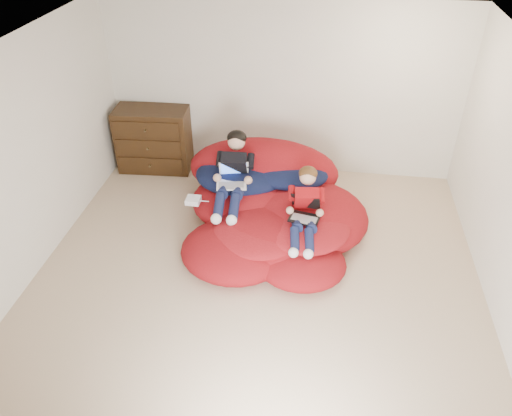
{
  "coord_description": "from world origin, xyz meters",
  "views": [
    {
      "loc": [
        0.6,
        -4.18,
        3.87
      ],
      "look_at": [
        -0.06,
        0.34,
        0.7
      ],
      "focal_mm": 35.0,
      "sensor_mm": 36.0,
      "label": 1
    }
  ],
  "objects": [
    {
      "name": "dresser",
      "position": [
        -1.87,
        2.22,
        0.48
      ],
      "size": [
        1.09,
        0.62,
        0.95
      ],
      "color": "#321F0E",
      "rests_on": "ground"
    },
    {
      "name": "room_shell",
      "position": [
        0.0,
        0.0,
        0.22
      ],
      "size": [
        5.1,
        5.1,
        2.77
      ],
      "color": "tan",
      "rests_on": "ground"
    },
    {
      "name": "cream_pillow",
      "position": [
        -0.62,
        1.68,
        0.62
      ],
      "size": [
        0.46,
        0.29,
        0.29
      ],
      "primitive_type": "ellipsoid",
      "color": "silver",
      "rests_on": "beanbag_pile"
    },
    {
      "name": "laptop_white",
      "position": [
        -0.46,
        1.05,
        0.64
      ],
      "size": [
        0.41,
        0.43,
        0.25
      ],
      "color": "white",
      "rests_on": "older_boy"
    },
    {
      "name": "younger_boy",
      "position": [
        0.48,
        0.61,
        0.61
      ],
      "size": [
        0.33,
        0.99,
        0.67
      ],
      "color": "#9E0D11",
      "rests_on": "beanbag_pile"
    },
    {
      "name": "older_boy",
      "position": [
        -0.46,
        1.11,
        0.7
      ],
      "size": [
        0.35,
        1.13,
        0.76
      ],
      "color": "black",
      "rests_on": "beanbag_pile"
    },
    {
      "name": "power_adapter",
      "position": [
        -0.91,
        0.79,
        0.42
      ],
      "size": [
        0.18,
        0.18,
        0.06
      ],
      "primitive_type": "cube",
      "rotation": [
        0.0,
        0.0,
        -0.02
      ],
      "color": "white",
      "rests_on": "beanbag_pile"
    },
    {
      "name": "laptop_black",
      "position": [
        0.48,
        0.56,
        0.56
      ],
      "size": [
        0.38,
        0.41,
        0.23
      ],
      "color": "black",
      "rests_on": "younger_boy"
    },
    {
      "name": "beanbag_pile",
      "position": [
        0.03,
        1.0,
        0.27
      ],
      "size": [
        2.44,
        2.47,
        0.94
      ],
      "color": "maroon",
      "rests_on": "ground"
    }
  ]
}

